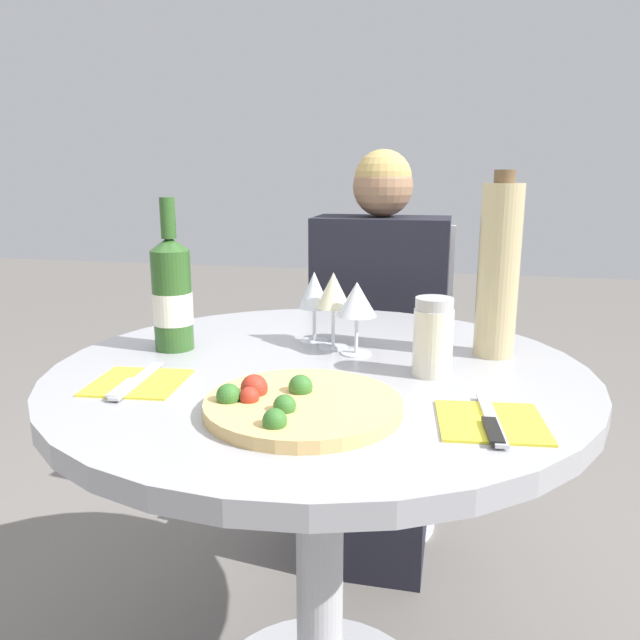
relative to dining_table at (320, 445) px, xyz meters
The scene contains 12 objects.
dining_table is the anchor object (origin of this frame).
chair_behind_diner 0.84m from the dining_table, 88.68° to the left, with size 0.42×0.42×0.95m.
seated_diner 0.68m from the dining_table, 88.37° to the left, with size 0.39×0.44×1.18m.
pizza_large 0.29m from the dining_table, 85.49° to the right, with size 0.30×0.30×0.05m.
wine_bottle 0.42m from the dining_table, behind, with size 0.08×0.08×0.30m.
tall_carafe 0.48m from the dining_table, 24.28° to the left, with size 0.08×0.08×0.36m.
sugar_shaker 0.31m from the dining_table, ahead, with size 0.07×0.07×0.14m.
wine_glass_center 0.30m from the dining_table, 88.73° to the left, with size 0.07×0.07×0.16m.
wine_glass_front_right 0.29m from the dining_table, 59.69° to the left, with size 0.08×0.08×0.14m.
wine_glass_back_left 0.32m from the dining_table, 106.41° to the left, with size 0.07×0.07×0.15m.
place_setting_left 0.37m from the dining_table, 149.16° to the right, with size 0.16×0.19×0.01m.
place_setting_right 0.40m from the dining_table, 35.49° to the right, with size 0.16×0.19×0.01m.
Camera 1 is at (0.24, -1.08, 1.12)m, focal length 35.00 mm.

